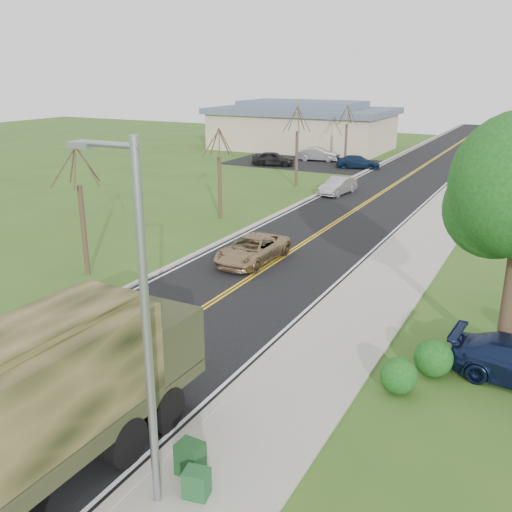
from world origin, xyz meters
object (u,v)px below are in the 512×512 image
Objects in this scene: military_truck at (53,387)px; utility_box_far at (197,483)px; utility_box_near at (190,458)px; suv_champagne at (252,249)px; sedan_silver at (338,186)px.

military_truck is 3.90m from utility_box_far.
utility_box_near is at bearing 123.06° from utility_box_far.
suv_champagne is 7.27× the size of utility_box_far.
sedan_silver is at bearing 98.69° from suv_champagne.
utility_box_near is at bearing -64.52° from suv_champagne.
suv_champagne is 17.48m from sedan_silver.
military_truck is 9.96× the size of utility_box_near.
utility_box_near is 0.78m from utility_box_far.
utility_box_near is (2.83, 1.23, -1.76)m from military_truck.
military_truck is at bearing -179.76° from utility_box_far.
military_truck is 2.01× the size of sedan_silver.
utility_box_near is 1.23× the size of utility_box_far.
sedan_silver is at bearing 105.75° from utility_box_near.
military_truck is at bearing -75.53° from suv_champagne.
sedan_silver is (-5.18, 33.21, -1.61)m from military_truck.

